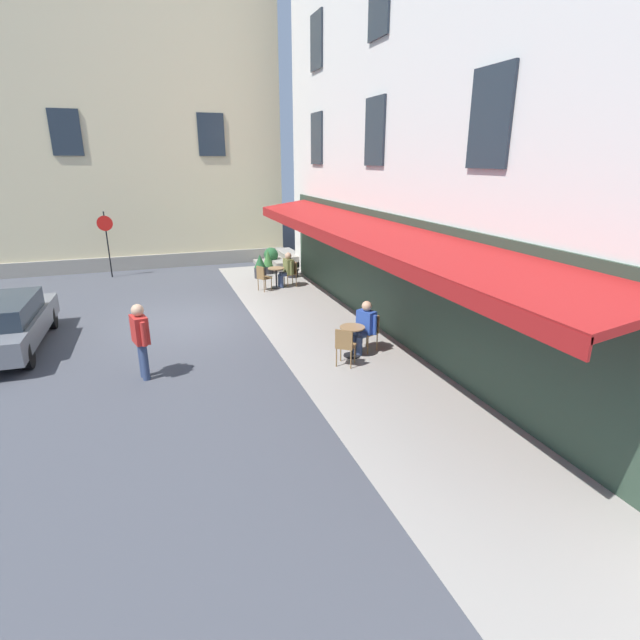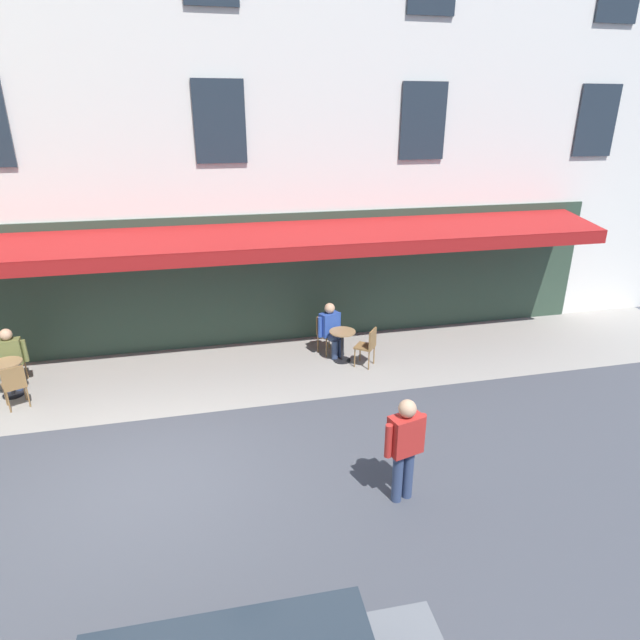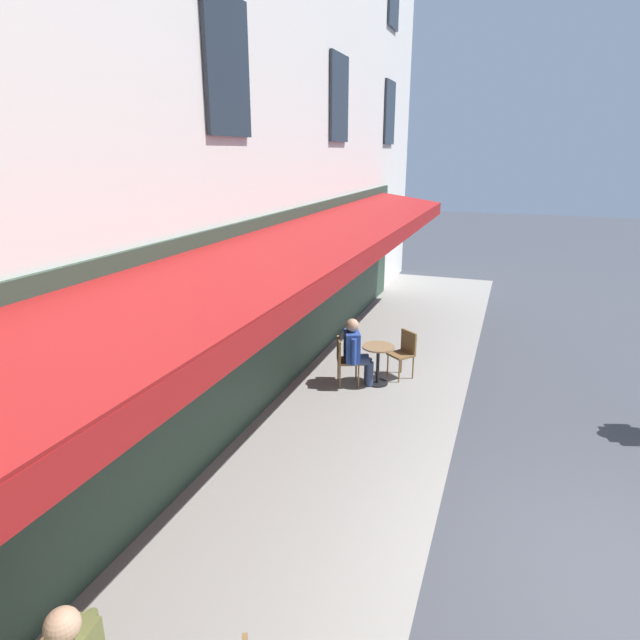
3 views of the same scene
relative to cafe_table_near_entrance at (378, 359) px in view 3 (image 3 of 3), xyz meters
The scene contains 6 objects.
ground_plane 5.32m from the cafe_table_near_entrance, 40.18° to the left, with size 70.00×70.00×0.00m, color #42444C.
sidewalk_cafe_terrace 0.93m from the cafe_table_near_entrance, ahead, with size 20.50×3.20×0.01m, color gray.
cafe_table_near_entrance is the anchor object (origin of this frame).
cafe_chair_wicker_by_window 0.63m from the cafe_table_near_entrance, 141.89° to the left, with size 0.56×0.56×0.91m.
cafe_chair_wicker_kerbside 0.63m from the cafe_table_near_entrance, 66.48° to the right, with size 0.53×0.53×0.91m.
seated_companion_in_blue 0.46m from the cafe_table_near_entrance, 66.48° to the right, with size 0.60×0.62×1.28m.
Camera 3 is at (5.04, -1.28, 4.17)m, focal length 30.26 mm.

